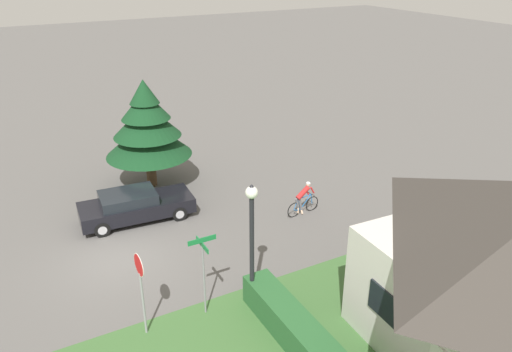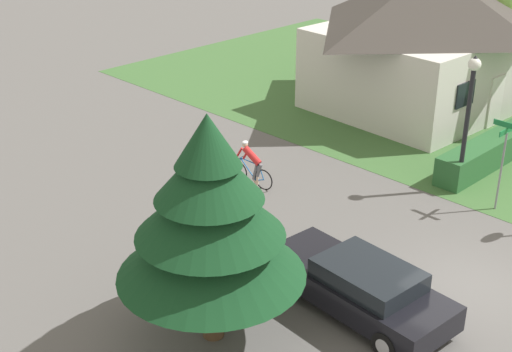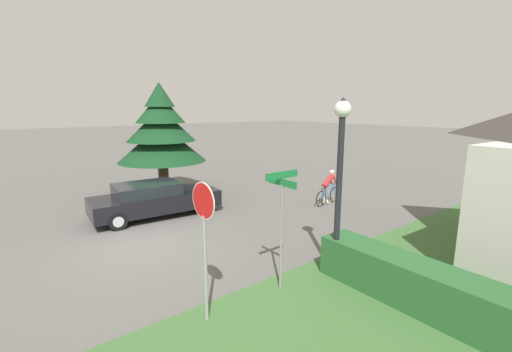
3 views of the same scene
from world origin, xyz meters
name	(u,v)px [view 1 (image 1 of 3)]	position (x,y,z in m)	size (l,w,h in m)	color
ground_plane	(120,258)	(0.00, 0.00, 0.00)	(140.00, 140.00, 0.00)	#5B5956
sedan_left_lane	(135,206)	(-2.61, 1.39, 0.66)	(2.14, 4.82, 1.31)	black
cyclist	(303,199)	(0.34, 7.94, 0.71)	(0.44, 1.71, 1.48)	black
stop_sign	(140,279)	(4.36, -0.31, 1.96)	(0.70, 0.08, 2.78)	gray
street_lamp	(252,227)	(4.73, 3.10, 2.91)	(0.39, 0.39, 4.34)	black
street_name_sign	(203,262)	(4.36, 1.62, 1.90)	(0.90, 0.90, 2.75)	gray
conifer_tall_near	(147,127)	(-5.63, 3.06, 3.00)	(4.05, 4.05, 5.24)	#4C3823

